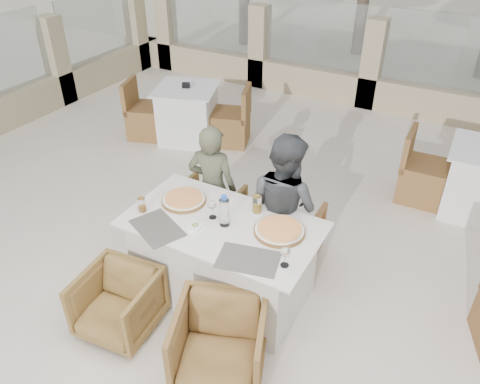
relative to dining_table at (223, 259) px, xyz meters
The scene contains 22 objects.
ground 0.40m from the dining_table, behind, with size 80.00×80.00×0.00m, color beige.
sand_patch 14.00m from the dining_table, 90.43° to the left, with size 30.00×16.00×0.01m, color beige.
perimeter_wall_far 4.81m from the dining_table, 91.26° to the left, with size 10.00×0.34×1.60m, color tan, non-canonical shape.
perimeter_wall_left 4.86m from the dining_table, 162.01° to the left, with size 0.34×7.00×1.60m, color tan, non-canonical shape.
dining_table is the anchor object (origin of this frame).
placemat_near_left 0.65m from the dining_table, 143.68° to the right, with size 0.45×0.30×0.00m, color #524C46.
placemat_near_right 0.63m from the dining_table, 36.19° to the right, with size 0.45×0.30×0.00m, color #59534C.
pizza_left 0.62m from the dining_table, 166.97° to the left, with size 0.38×0.38×0.05m, color #CD441C.
pizza_right 0.63m from the dining_table, 14.01° to the left, with size 0.41×0.41×0.05m, color #E9551F.
water_bottle 0.53m from the dining_table, 14.06° to the right, with size 0.08×0.08×0.28m, color #BFDEFB.
wine_glass_centre 0.49m from the dining_table, 165.63° to the left, with size 0.08×0.08×0.18m, color white, non-canonical shape.
wine_glass_corner 0.84m from the dining_table, 18.33° to the right, with size 0.08×0.08×0.18m, color white, non-canonical shape.
beer_glass_left 0.83m from the dining_table, 164.97° to the right, with size 0.07×0.07×0.13m, color orange.
beer_glass_right 0.57m from the dining_table, 58.09° to the left, with size 0.08×0.08×0.15m, color gold.
olive_dish 0.46m from the dining_table, 131.83° to the right, with size 0.11×0.11×0.04m, color white, non-canonical shape.
armchair_far_left 0.82m from the dining_table, 132.34° to the left, with size 0.62×0.64×0.58m, color olive.
armchair_far_right 0.69m from the dining_table, 67.58° to the left, with size 0.65×0.67×0.61m, color olive.
armchair_near_left 0.93m from the dining_table, 125.14° to the right, with size 0.58×0.60×0.54m, color olive.
armchair_near_right 0.83m from the dining_table, 60.91° to the right, with size 0.64×0.66×0.60m, color brown.
diner_left 0.76m from the dining_table, 128.37° to the left, with size 0.47×0.31×1.30m, color #50513B.
diner_right 0.69m from the dining_table, 60.38° to the left, with size 0.69×0.53×1.41m, color #3C3F41.
bg_table_a 3.09m from the dining_table, 129.94° to the left, with size 1.64×0.82×0.77m, color white, non-canonical shape.
Camera 1 is at (1.71, -2.58, 3.07)m, focal length 35.00 mm.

